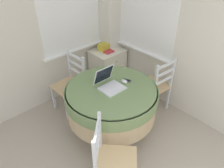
# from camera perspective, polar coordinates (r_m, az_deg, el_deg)

# --- Properties ---
(corner_room_shell) EXTENTS (4.33, 5.11, 2.55)m
(corner_room_shell) POSITION_cam_1_polar(r_m,az_deg,el_deg) (2.76, 3.23, 10.83)
(corner_room_shell) COLOR beige
(corner_room_shell) RESTS_ON ground_plane
(round_dining_table) EXTENTS (1.21, 1.21, 0.77)m
(round_dining_table) POSITION_cam_1_polar(r_m,az_deg,el_deg) (2.89, -0.15, -4.11)
(round_dining_table) COLOR #4C3D2D
(round_dining_table) RESTS_ON ground_plane
(laptop) EXTENTS (0.30, 0.33, 0.26)m
(laptop) POSITION_cam_1_polar(r_m,az_deg,el_deg) (2.76, -0.78, 0.13)
(laptop) COLOR silver
(laptop) RESTS_ON round_dining_table
(computer_mouse) EXTENTS (0.06, 0.09, 0.05)m
(computer_mouse) POSITION_cam_1_polar(r_m,az_deg,el_deg) (2.86, 3.24, 0.67)
(computer_mouse) COLOR white
(computer_mouse) RESTS_ON round_dining_table
(cell_phone) EXTENTS (0.09, 0.12, 0.01)m
(cell_phone) POSITION_cam_1_polar(r_m,az_deg,el_deg) (2.92, 3.90, 0.96)
(cell_phone) COLOR #2D2D33
(cell_phone) RESTS_ON round_dining_table
(dining_chair_near_back_window) EXTENTS (0.44, 0.43, 0.94)m
(dining_chair_near_back_window) POSITION_cam_1_polar(r_m,az_deg,el_deg) (3.47, -10.74, -0.08)
(dining_chair_near_back_window) COLOR tan
(dining_chair_near_back_window) RESTS_ON ground_plane
(dining_chair_near_right_window) EXTENTS (0.45, 0.46, 0.94)m
(dining_chair_near_right_window) POSITION_cam_1_polar(r_m,az_deg,el_deg) (3.44, 11.28, -0.49)
(dining_chair_near_right_window) COLOR tan
(dining_chair_near_right_window) RESTS_ON ground_plane
(dining_chair_camera_near) EXTENTS (0.60, 0.60, 0.94)m
(dining_chair_camera_near) POSITION_cam_1_polar(r_m,az_deg,el_deg) (2.39, -0.10, -19.38)
(dining_chair_camera_near) COLOR tan
(dining_chair_camera_near) RESTS_ON ground_plane
(corner_cabinet) EXTENTS (0.58, 0.49, 0.68)m
(corner_cabinet) POSITION_cam_1_polar(r_m,az_deg,el_deg) (4.10, -1.14, 4.50)
(corner_cabinet) COLOR silver
(corner_cabinet) RESTS_ON ground_plane
(storage_box) EXTENTS (0.18, 0.14, 0.12)m
(storage_box) POSITION_cam_1_polar(r_m,az_deg,el_deg) (3.93, -2.17, 9.64)
(storage_box) COLOR gold
(storage_box) RESTS_ON corner_cabinet
(book_on_cabinet) EXTENTS (0.17, 0.22, 0.02)m
(book_on_cabinet) POSITION_cam_1_polar(r_m,az_deg,el_deg) (3.90, -1.33, 8.67)
(book_on_cabinet) COLOR #BC3338
(book_on_cabinet) RESTS_ON corner_cabinet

